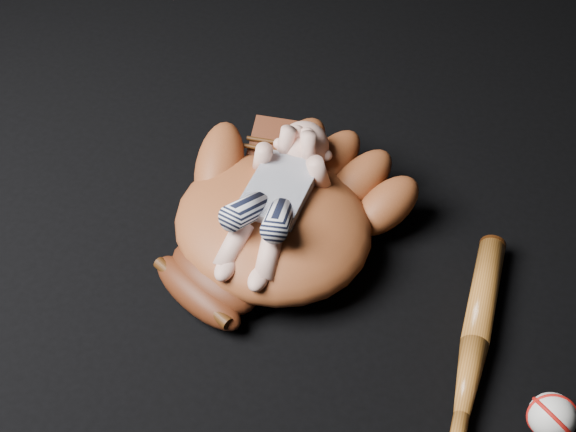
{
  "coord_description": "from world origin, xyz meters",
  "views": [
    {
      "loc": [
        0.25,
        -0.66,
        1.01
      ],
      "look_at": [
        -0.09,
        0.14,
        0.09
      ],
      "focal_mm": 45.0,
      "sensor_mm": 36.0,
      "label": 1
    }
  ],
  "objects_px": {
    "baseball_glove": "(272,218)",
    "baseball_bat": "(472,358)",
    "newborn_baby": "(273,198)",
    "baseball": "(552,417)"
  },
  "relations": [
    {
      "from": "baseball",
      "to": "baseball_bat",
      "type": "bearing_deg",
      "value": 154.92
    },
    {
      "from": "baseball_glove",
      "to": "baseball",
      "type": "height_order",
      "value": "baseball_glove"
    },
    {
      "from": "baseball_bat",
      "to": "baseball_glove",
      "type": "bearing_deg",
      "value": 165.1
    },
    {
      "from": "newborn_baby",
      "to": "baseball",
      "type": "bearing_deg",
      "value": -20.1
    },
    {
      "from": "baseball_glove",
      "to": "baseball_bat",
      "type": "xyz_separation_m",
      "value": [
        0.39,
        -0.1,
        -0.06
      ]
    },
    {
      "from": "baseball",
      "to": "newborn_baby",
      "type": "bearing_deg",
      "value": 162.44
    },
    {
      "from": "baseball_glove",
      "to": "baseball_bat",
      "type": "distance_m",
      "value": 0.41
    },
    {
      "from": "baseball_glove",
      "to": "baseball",
      "type": "relative_size",
      "value": 7.34
    },
    {
      "from": "baseball_glove",
      "to": "baseball_bat",
      "type": "bearing_deg",
      "value": 7.18
    },
    {
      "from": "baseball_glove",
      "to": "baseball_bat",
      "type": "relative_size",
      "value": 1.04
    }
  ]
}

